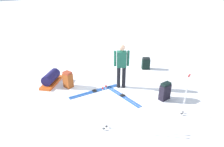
% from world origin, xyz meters
% --- Properties ---
extents(ground_plane, '(80.00, 80.00, 0.00)m').
position_xyz_m(ground_plane, '(0.00, 0.00, 0.00)').
color(ground_plane, white).
extents(skier_standing, '(0.49, 0.37, 1.70)m').
position_xyz_m(skier_standing, '(-0.43, -0.00, 0.95)').
color(skier_standing, black).
rests_on(skier_standing, ground_plane).
extents(ski_pair_near, '(0.26, 1.76, 0.05)m').
position_xyz_m(ski_pair_near, '(-0.06, 0.55, 0.01)').
color(ski_pair_near, '#2C59AF').
rests_on(ski_pair_near, ground_plane).
extents(ski_pair_far, '(1.95, 0.38, 0.05)m').
position_xyz_m(ski_pair_far, '(0.58, -0.31, 0.01)').
color(ski_pair_far, '#2856A7').
rests_on(ski_pair_far, ground_plane).
extents(backpack_large_dark, '(0.38, 0.21, 0.64)m').
position_xyz_m(backpack_large_dark, '(-1.12, 1.54, 0.31)').
color(backpack_large_dark, black).
rests_on(backpack_large_dark, ground_plane).
extents(backpack_bright, '(0.35, 0.38, 0.64)m').
position_xyz_m(backpack_bright, '(1.21, -1.20, 0.31)').
color(backpack_bright, '#96451B').
rests_on(backpack_bright, ground_plane).
extents(backpack_small_spare, '(0.41, 0.37, 0.55)m').
position_xyz_m(backpack_small_spare, '(-2.42, -0.69, 0.27)').
color(backpack_small_spare, black).
rests_on(backpack_small_spare, ground_plane).
extents(ski_poles_planted_near, '(0.19, 0.11, 1.36)m').
position_xyz_m(ski_poles_planted_near, '(1.39, 1.60, 0.76)').
color(ski_poles_planted_near, silver).
rests_on(ski_poles_planted_near, ground_plane).
extents(ski_poles_planted_far, '(0.17, 0.10, 1.36)m').
position_xyz_m(ski_poles_planted_far, '(-0.90, 2.44, 0.75)').
color(ski_poles_planted_far, '#BBBCC3').
rests_on(ski_poles_planted_far, ground_plane).
extents(gear_sled, '(1.19, 1.16, 0.49)m').
position_xyz_m(gear_sled, '(1.64, -1.85, 0.22)').
color(gear_sled, '#DD561B').
rests_on(gear_sled, ground_plane).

